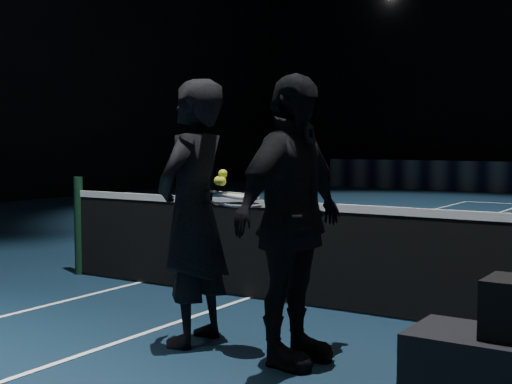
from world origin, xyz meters
TOP-DOWN VIEW (x-y plane):
  - net_post_left at (-6.40, 0.00)m, footprint 0.10×0.10m
  - player_a at (-3.63, -1.49)m, footprint 0.53×0.75m
  - player_b at (-2.78, -1.52)m, footprint 0.55×1.17m
  - racket_lower at (-3.18, -1.50)m, footprint 0.69×0.24m
  - racket_upper at (-3.23, -1.46)m, footprint 0.69×0.24m
  - tennis_balls at (-3.38, -1.49)m, footprint 0.12×0.10m

SIDE VIEW (x-z plane):
  - net_post_left at x=-6.40m, z-range 0.00..1.10m
  - player_a at x=-3.63m, z-range 0.00..1.95m
  - player_b at x=-2.78m, z-range 0.00..1.95m
  - racket_lower at x=-3.18m, z-range 1.04..1.07m
  - racket_upper at x=-3.23m, z-range 1.06..1.16m
  - tennis_balls at x=-3.38m, z-range 1.17..1.29m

